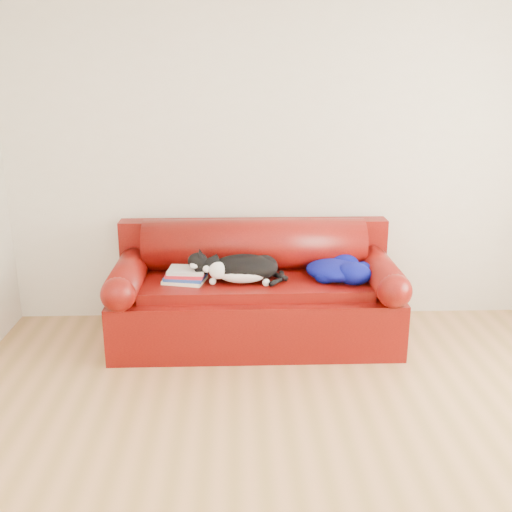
{
  "coord_description": "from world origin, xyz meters",
  "views": [
    {
      "loc": [
        -0.45,
        -2.71,
        1.96
      ],
      "look_at": [
        -0.31,
        1.35,
        0.71
      ],
      "focal_mm": 42.0,
      "sensor_mm": 36.0,
      "label": 1
    }
  ],
  "objects_px": {
    "book_stack": "(186,275)",
    "cat": "(243,269)",
    "sofa_base": "(255,310)",
    "blanket": "(337,269)"
  },
  "relations": [
    {
      "from": "sofa_base",
      "to": "cat",
      "type": "distance_m",
      "value": 0.38
    },
    {
      "from": "book_stack",
      "to": "cat",
      "type": "relative_size",
      "value": 0.47
    },
    {
      "from": "sofa_base",
      "to": "book_stack",
      "type": "relative_size",
      "value": 6.3
    },
    {
      "from": "sofa_base",
      "to": "cat",
      "type": "bearing_deg",
      "value": -131.45
    },
    {
      "from": "sofa_base",
      "to": "blanket",
      "type": "distance_m",
      "value": 0.69
    },
    {
      "from": "cat",
      "to": "blanket",
      "type": "height_order",
      "value": "cat"
    },
    {
      "from": "book_stack",
      "to": "blanket",
      "type": "distance_m",
      "value": 1.11
    },
    {
      "from": "sofa_base",
      "to": "book_stack",
      "type": "xyz_separation_m",
      "value": [
        -0.51,
        -0.08,
        0.31
      ]
    },
    {
      "from": "cat",
      "to": "blanket",
      "type": "bearing_deg",
      "value": -3.41
    },
    {
      "from": "book_stack",
      "to": "blanket",
      "type": "bearing_deg",
      "value": 1.88
    }
  ]
}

